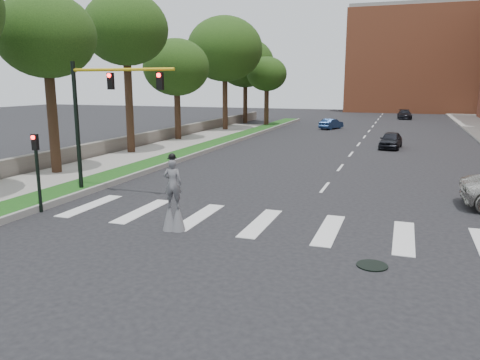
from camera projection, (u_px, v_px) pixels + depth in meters
ground_plane at (288, 235)px, 16.41m from camera, size 160.00×160.00×0.00m
grass_median at (209, 146)px, 38.59m from camera, size 2.00×60.00×0.25m
median_curb at (221, 146)px, 38.25m from camera, size 0.20×60.00×0.28m
sidewalk_left at (106, 163)px, 30.33m from camera, size 4.00×60.00×0.18m
stone_wall at (161, 136)px, 42.13m from camera, size 0.50×56.00×1.10m
manhole at (372, 265)px, 13.59m from camera, size 0.90×0.90×0.04m
building_backdrop at (423, 61)px, 84.69m from camera, size 26.00×14.00×18.00m
traffic_signal at (98, 107)px, 21.50m from camera, size 5.30×0.23×6.20m
secondary_signal at (37, 166)px, 18.89m from camera, size 0.25×0.21×3.23m
stilt_performer at (173, 200)px, 16.68m from camera, size 0.84×0.57×2.82m
car_near at (391, 140)px, 37.88m from camera, size 1.89×4.05×1.34m
car_mid at (331, 124)px, 53.70m from camera, size 2.46×3.82×1.19m
car_far at (405, 114)px, 68.53m from camera, size 2.20×4.71×1.33m
tree_1 at (46, 37)px, 25.47m from camera, size 5.41×5.41×10.05m
tree_2 at (126, 30)px, 33.05m from camera, size 6.02×6.02×11.52m
tree_3 at (176, 68)px, 41.61m from camera, size 5.91×5.91×9.09m
tree_4 at (225, 49)px, 50.00m from camera, size 8.08×8.08×12.20m
tree_5 at (245, 63)px, 60.18m from camera, size 7.36×7.36×10.87m
tree_6 at (267, 74)px, 55.53m from camera, size 4.75×4.75×8.27m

